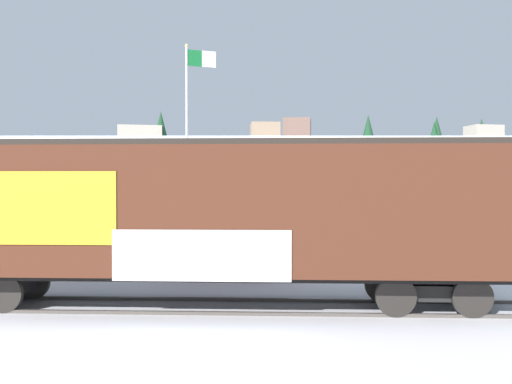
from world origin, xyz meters
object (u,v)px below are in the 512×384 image
(freight_car, at_px, (202,212))
(parked_car_tan, at_px, (65,245))
(parked_car_red, at_px, (220,248))
(flagpole, at_px, (194,118))

(freight_car, distance_m, parked_car_tan, 7.60)
(parked_car_tan, xyz_separation_m, parked_car_red, (5.37, -0.56, -0.04))
(freight_car, relative_size, parked_car_red, 3.15)
(flagpole, bearing_deg, parked_car_tan, -111.95)
(freight_car, height_order, parked_car_red, freight_car)
(parked_car_red, bearing_deg, parked_car_tan, 174.02)
(parked_car_tan, bearing_deg, freight_car, -44.81)
(freight_car, distance_m, flagpole, 14.41)
(freight_car, distance_m, parked_car_red, 4.92)
(flagpole, bearing_deg, freight_car, -82.15)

